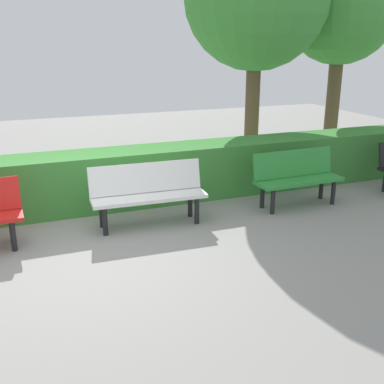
# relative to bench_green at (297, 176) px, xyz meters

# --- Properties ---
(ground_plane) EXTENTS (21.82, 21.82, 0.00)m
(ground_plane) POSITION_rel_bench_green_xyz_m (3.49, 0.69, -0.48)
(ground_plane) COLOR gray
(bench_green) EXTENTS (1.44, 0.50, 0.86)m
(bench_green) POSITION_rel_bench_green_xyz_m (0.00, 0.00, 0.00)
(bench_green) COLOR #2D8C38
(bench_green) RESTS_ON ground_plane
(bench_white) EXTENTS (1.62, 0.53, 0.86)m
(bench_white) POSITION_rel_bench_green_xyz_m (2.40, -0.06, 0.00)
(bench_white) COLOR white
(bench_white) RESTS_ON ground_plane
(hedge_row) EXTENTS (17.82, 0.75, 0.87)m
(hedge_row) POSITION_rel_bench_green_xyz_m (2.39, -1.00, -0.04)
(hedge_row) COLOR #387F33
(hedge_row) RESTS_ON ground_plane
(tree_near) EXTENTS (2.31, 2.31, 4.29)m
(tree_near) POSITION_rel_bench_green_xyz_m (-2.54, -2.57, 2.62)
(tree_near) COLOR brown
(tree_near) RESTS_ON ground_plane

